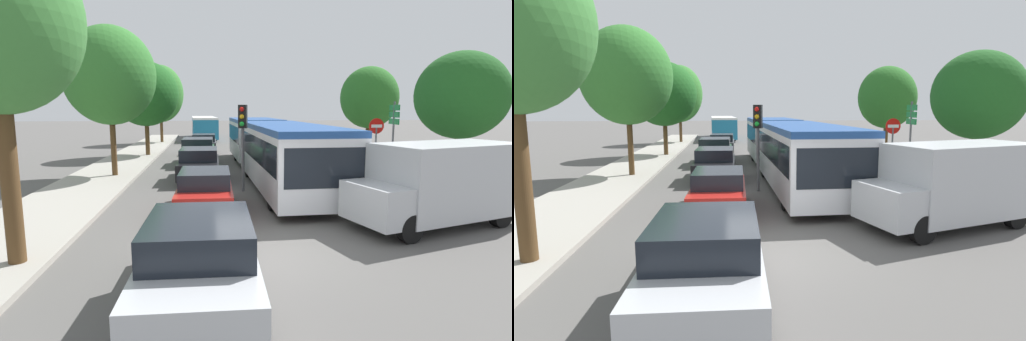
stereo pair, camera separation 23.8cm
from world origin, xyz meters
TOP-DOWN VIEW (x-y plane):
  - ground_plane at (0.00, 0.00)m, footprint 200.00×200.00m
  - kerb_strip_left at (-6.33, 17.59)m, footprint 3.20×45.18m
  - articulated_bus at (1.68, 10.72)m, footprint 2.99×17.79m
  - city_bus_rear at (-1.70, 35.18)m, footprint 2.89×11.07m
  - queued_car_silver at (-1.57, -2.29)m, footprint 1.94×4.36m
  - queued_car_red at (-1.50, 3.72)m, footprint 1.76×3.95m
  - queued_car_black at (-1.78, 9.63)m, footprint 1.89×4.26m
  - queued_car_green at (-1.94, 15.02)m, footprint 1.99×4.47m
  - queued_car_graphite at (-1.61, 20.60)m, footprint 1.83×4.12m
  - white_van at (5.00, 1.48)m, footprint 5.35×3.30m
  - traffic_light at (-0.03, 6.79)m, footprint 0.38×0.40m
  - no_entry_sign at (6.24, 8.65)m, footprint 0.70×0.08m
  - direction_sign_post at (7.85, 10.29)m, footprint 0.23×1.40m
  - tree_left_mid at (-5.80, 10.55)m, footprint 4.16×4.16m
  - tree_left_far at (-5.38, 19.09)m, footprint 4.37×4.37m
  - tree_left_distant at (-5.60, 29.65)m, footprint 4.24×4.24m
  - tree_right_near at (8.43, 5.94)m, footprint 3.47×3.47m
  - tree_right_mid at (8.31, 14.81)m, footprint 3.46×3.46m

SIDE VIEW (x-z plane):
  - ground_plane at x=0.00m, z-range 0.00..0.00m
  - kerb_strip_left at x=-6.33m, z-range 0.00..0.14m
  - queued_car_red at x=-1.50m, z-range 0.01..1.37m
  - queued_car_graphite at x=-1.61m, z-range 0.01..1.43m
  - queued_car_black at x=-1.78m, z-range 0.01..1.47m
  - queued_car_silver at x=-1.57m, z-range 0.01..1.51m
  - queued_car_green at x=-1.94m, z-range 0.01..1.55m
  - white_van at x=5.00m, z-range 0.09..2.40m
  - city_bus_rear at x=-1.70m, z-range 0.19..2.55m
  - articulated_bus at x=1.68m, z-range 0.20..2.84m
  - no_entry_sign at x=6.24m, z-range 0.47..3.29m
  - traffic_light at x=-0.03m, z-range 0.80..4.20m
  - direction_sign_post at x=7.85m, z-range 0.77..4.37m
  - tree_right_near at x=8.43m, z-range 1.03..6.48m
  - tree_right_mid at x=8.31m, z-range 0.94..6.70m
  - tree_left_far at x=-5.38m, z-range 0.93..7.29m
  - tree_left_distant at x=-5.60m, z-range 0.99..8.22m
  - tree_left_mid at x=-5.80m, z-range 1.13..8.11m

